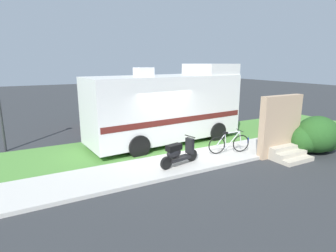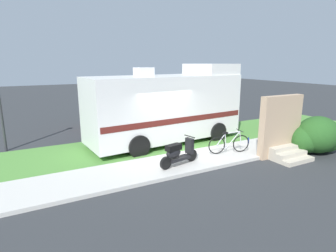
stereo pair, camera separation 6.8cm
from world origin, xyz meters
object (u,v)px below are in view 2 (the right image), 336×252
at_px(motorhome_rv, 167,106).
at_px(scooter, 178,153).
at_px(pickup_truck_near, 134,108).
at_px(bottle_green, 248,140).
at_px(bicycle, 229,143).

bearing_deg(motorhome_rv, scooter, -111.43).
distance_m(pickup_truck_near, bottle_green, 7.12).
bearing_deg(pickup_truck_near, motorhome_rv, -90.94).
height_order(bicycle, pickup_truck_near, pickup_truck_near).
bearing_deg(pickup_truck_near, bottle_green, -66.12).
relative_size(scooter, pickup_truck_near, 0.30).
xyz_separation_m(pickup_truck_near, bottle_green, (2.86, -6.47, -0.75)).
distance_m(scooter, pickup_truck_near, 7.44).
xyz_separation_m(motorhome_rv, pickup_truck_near, (0.07, 4.31, -0.70)).
bearing_deg(motorhome_rv, bottle_green, -36.32).
relative_size(motorhome_rv, scooter, 4.34).
xyz_separation_m(bicycle, bottle_green, (1.66, 0.63, -0.26)).
height_order(pickup_truck_near, bottle_green, pickup_truck_near).
distance_m(bicycle, pickup_truck_near, 7.22).
relative_size(scooter, bottle_green, 5.74).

